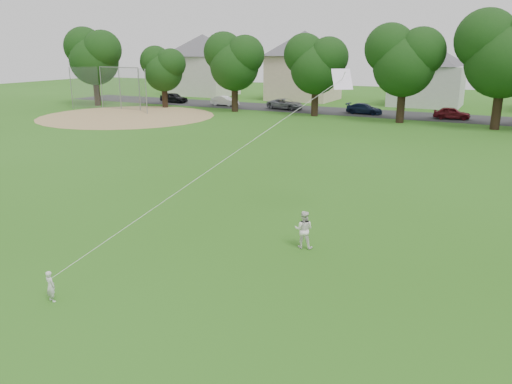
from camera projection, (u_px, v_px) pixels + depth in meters
The scene contains 10 objects.
ground at pixel (167, 265), 16.54m from camera, with size 160.00×160.00×0.00m, color #295D15.
street at pixel (409, 115), 52.46m from camera, with size 90.00×7.00×0.01m, color #2D2D30.
dirt_infield at pixel (127, 116), 51.82m from camera, with size 18.00×18.00×0.02m, color #9E7F51.
toddler at pixel (51, 286), 14.05m from camera, with size 0.34×0.22×0.93m, color silver.
older_boy at pixel (304, 230), 17.76m from camera, with size 0.67×0.52×1.38m, color white.
kite at pixel (218, 164), 16.48m from camera, with size 3.08×5.54×12.37m.
baseball_backstop at pixel (117, 89), 56.60m from camera, with size 10.79×2.06×4.72m.
tree_row at pixel (453, 56), 44.07m from camera, with size 82.45×9.37×10.39m.
parked_cars at pixel (418, 111), 51.00m from camera, with size 62.99×2.50×1.28m.
house_row at pixel (429, 64), 59.62m from camera, with size 77.33×14.22×10.60m.
Camera 1 is at (9.53, -12.21, 6.96)m, focal length 35.00 mm.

